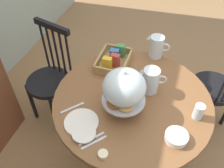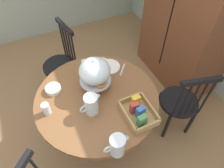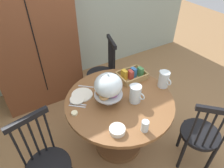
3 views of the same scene
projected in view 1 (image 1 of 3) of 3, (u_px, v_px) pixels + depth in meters
ground_plane at (144, 146)px, 2.29m from camera, size 10.00×10.00×0.00m
dining_table at (131, 119)px, 1.88m from camera, size 1.11×1.11×0.74m
windsor_chair_near_window at (215, 89)px, 2.18m from camera, size 0.47×0.47×0.97m
windsor_chair_by_cabinet at (51, 80)px, 2.26m from camera, size 0.42×0.42×0.97m
pastry_stand_with_dome at (124, 89)px, 1.51m from camera, size 0.28×0.28×0.34m
orange_juice_pitcher at (151, 81)px, 1.72m from camera, size 0.11×0.20×0.19m
milk_pitcher at (156, 48)px, 2.00m from camera, size 0.11×0.19×0.18m
cereal_basket at (114, 60)px, 1.95m from camera, size 0.32×0.24×0.12m
china_plate_large at (81, 122)px, 1.57m from camera, size 0.22×0.22×0.01m
china_plate_small at (84, 133)px, 1.50m from camera, size 0.15×0.15×0.01m
cereal_bowl at (176, 137)px, 1.47m from camera, size 0.14×0.14×0.04m
drinking_glass at (199, 112)px, 1.57m from camera, size 0.06×0.06×0.11m
butter_dish at (103, 154)px, 1.40m from camera, size 0.06×0.06×0.02m
table_knife at (92, 139)px, 1.48m from camera, size 0.14×0.12×0.01m
dinner_fork at (94, 143)px, 1.47m from camera, size 0.14×0.12×0.01m
soup_spoon at (72, 108)px, 1.65m from camera, size 0.14×0.12×0.01m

